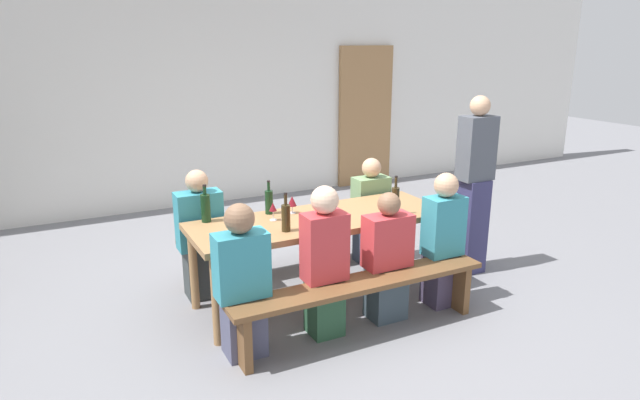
% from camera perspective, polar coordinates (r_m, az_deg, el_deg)
% --- Properties ---
extents(ground_plane, '(24.00, 24.00, 0.00)m').
position_cam_1_polar(ground_plane, '(4.90, 0.00, -10.16)').
color(ground_plane, slate).
extents(back_wall, '(14.00, 0.20, 3.20)m').
position_cam_1_polar(back_wall, '(7.64, -11.99, 11.54)').
color(back_wall, silver).
rests_on(back_wall, ground).
extents(wooden_door, '(0.90, 0.06, 2.10)m').
position_cam_1_polar(wooden_door, '(8.54, 4.71, 8.58)').
color(wooden_door, '#9E7247').
rests_on(wooden_door, ground).
extents(tasting_table, '(2.18, 0.77, 0.75)m').
position_cam_1_polar(tasting_table, '(4.64, 0.00, -2.70)').
color(tasting_table, '#9E7247').
rests_on(tasting_table, ground).
extents(bench_near, '(2.08, 0.30, 0.45)m').
position_cam_1_polar(bench_near, '(4.20, 4.27, -9.45)').
color(bench_near, brown).
rests_on(bench_near, ground).
extents(bench_far, '(2.08, 0.30, 0.45)m').
position_cam_1_polar(bench_far, '(5.33, -3.33, -3.78)').
color(bench_far, brown).
rests_on(bench_far, ground).
extents(wine_bottle_0, '(0.07, 0.07, 0.31)m').
position_cam_1_polar(wine_bottle_0, '(4.25, -3.55, -1.78)').
color(wine_bottle_0, '#332814').
rests_on(wine_bottle_0, tasting_table).
extents(wine_bottle_1, '(0.08, 0.08, 0.31)m').
position_cam_1_polar(wine_bottle_1, '(4.56, -11.74, -0.76)').
color(wine_bottle_1, '#143319').
rests_on(wine_bottle_1, tasting_table).
extents(wine_bottle_2, '(0.07, 0.07, 0.29)m').
position_cam_1_polar(wine_bottle_2, '(4.70, -5.29, -0.14)').
color(wine_bottle_2, '#143319').
rests_on(wine_bottle_2, tasting_table).
extents(wine_bottle_3, '(0.07, 0.07, 0.34)m').
position_cam_1_polar(wine_bottle_3, '(4.68, 7.79, -0.04)').
color(wine_bottle_3, '#332814').
rests_on(wine_bottle_3, tasting_table).
extents(wine_glass_0, '(0.07, 0.07, 0.16)m').
position_cam_1_polar(wine_glass_0, '(4.13, -8.06, -2.45)').
color(wine_glass_0, silver).
rests_on(wine_glass_0, tasting_table).
extents(wine_glass_1, '(0.08, 0.08, 0.15)m').
position_cam_1_polar(wine_glass_1, '(4.69, -2.90, -0.15)').
color(wine_glass_1, silver).
rests_on(wine_glass_1, tasting_table).
extents(wine_glass_2, '(0.06, 0.06, 0.15)m').
position_cam_1_polar(wine_glass_2, '(4.52, -4.89, -0.80)').
color(wine_glass_2, silver).
rests_on(wine_glass_2, tasting_table).
extents(wine_glass_3, '(0.07, 0.07, 0.17)m').
position_cam_1_polar(wine_glass_3, '(4.03, -7.57, -2.97)').
color(wine_glass_3, silver).
rests_on(wine_glass_3, tasting_table).
extents(seated_guest_near_0, '(0.37, 0.24, 1.13)m').
position_cam_1_polar(seated_guest_near_0, '(3.92, -8.05, -8.65)').
color(seated_guest_near_0, '#4C4E69').
rests_on(seated_guest_near_0, ground).
extents(seated_guest_near_1, '(0.32, 0.24, 1.17)m').
position_cam_1_polar(seated_guest_near_1, '(4.13, 0.47, -6.65)').
color(seated_guest_near_1, '#2A5438').
rests_on(seated_guest_near_1, ground).
extents(seated_guest_near_2, '(0.38, 0.24, 1.05)m').
position_cam_1_polar(seated_guest_near_2, '(4.43, 6.94, -6.26)').
color(seated_guest_near_2, '#394853').
rests_on(seated_guest_near_2, ground).
extents(seated_guest_near_3, '(0.32, 0.24, 1.15)m').
position_cam_1_polar(seated_guest_near_3, '(4.72, 12.55, -4.30)').
color(seated_guest_near_3, '#473C56').
rests_on(seated_guest_near_3, ground).
extents(seated_guest_far_0, '(0.39, 0.24, 1.14)m').
position_cam_1_polar(seated_guest_far_0, '(4.87, -12.26, -3.86)').
color(seated_guest_far_0, '#343A3B').
rests_on(seated_guest_far_0, ground).
extents(seated_guest_far_1, '(0.35, 0.24, 1.08)m').
position_cam_1_polar(seated_guest_far_1, '(5.52, 5.22, -1.43)').
color(seated_guest_far_1, '#37435B').
rests_on(seated_guest_far_1, ground).
extents(standing_host, '(0.32, 0.24, 1.70)m').
position_cam_1_polar(standing_host, '(5.39, 15.59, 1.14)').
color(standing_host, navy).
rests_on(standing_host, ground).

